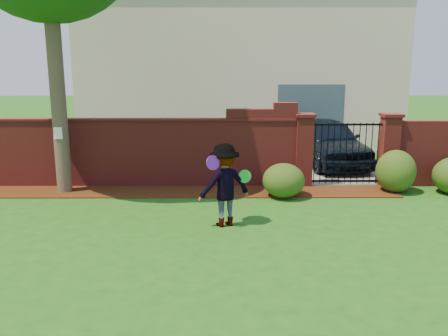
{
  "coord_description": "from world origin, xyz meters",
  "views": [
    {
      "loc": [
        0.29,
        -7.76,
        3.09
      ],
      "look_at": [
        0.34,
        1.4,
        1.05
      ],
      "focal_mm": 37.31,
      "sensor_mm": 36.0,
      "label": 1
    }
  ],
  "objects_px": {
    "man": "(225,186)",
    "frisbee_purple": "(213,163)",
    "frisbee_green": "(245,176)",
    "car": "(330,142)"
  },
  "relations": [
    {
      "from": "man",
      "to": "frisbee_green",
      "type": "relative_size",
      "value": 6.3
    },
    {
      "from": "man",
      "to": "frisbee_purple",
      "type": "bearing_deg",
      "value": 27.88
    },
    {
      "from": "car",
      "to": "frisbee_green",
      "type": "relative_size",
      "value": 16.62
    },
    {
      "from": "car",
      "to": "frisbee_purple",
      "type": "distance_m",
      "value": 6.83
    },
    {
      "from": "car",
      "to": "frisbee_green",
      "type": "bearing_deg",
      "value": -126.28
    },
    {
      "from": "car",
      "to": "frisbee_green",
      "type": "xyz_separation_m",
      "value": [
        -2.91,
        -5.49,
        0.25
      ]
    },
    {
      "from": "car",
      "to": "man",
      "type": "relative_size",
      "value": 2.64
    },
    {
      "from": "frisbee_green",
      "to": "frisbee_purple",
      "type": "bearing_deg",
      "value": -151.6
    },
    {
      "from": "frisbee_purple",
      "to": "frisbee_green",
      "type": "height_order",
      "value": "frisbee_purple"
    },
    {
      "from": "car",
      "to": "man",
      "type": "height_order",
      "value": "man"
    }
  ]
}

